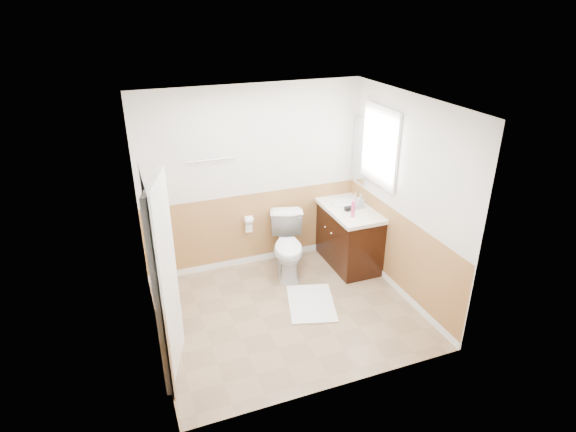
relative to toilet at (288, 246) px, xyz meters
name	(u,v)px	position (x,y,z in m)	size (l,w,h in m)	color
floor	(288,312)	(-0.33, -0.84, -0.41)	(3.00, 3.00, 0.00)	#8C7051
ceiling	(288,104)	(-0.33, -0.84, 2.09)	(3.00, 3.00, 0.00)	white
wall_back	(253,179)	(-0.33, 0.46, 0.84)	(3.00, 3.00, 0.00)	silver
wall_front	(341,278)	(-0.33, -2.14, 0.84)	(3.00, 3.00, 0.00)	silver
wall_left	(147,241)	(-1.83, -0.84, 0.84)	(3.00, 3.00, 0.00)	silver
wall_right	(404,199)	(1.17, -0.84, 0.84)	(3.00, 3.00, 0.00)	silver
wainscot_back	(255,230)	(-0.33, 0.45, 0.09)	(3.00, 3.00, 0.00)	#B17D46
wainscot_front	(337,346)	(-0.33, -2.13, 0.09)	(3.00, 3.00, 0.00)	#B17D46
wainscot_left	(157,303)	(-1.82, -0.84, 0.09)	(2.60, 2.60, 0.00)	#B17D46
wainscot_right	(397,254)	(1.16, -0.84, 0.09)	(2.60, 2.60, 0.00)	#B17D46
toilet	(288,246)	(0.00, 0.00, 0.00)	(0.45, 0.79, 0.81)	white
bath_mat	(311,303)	(0.00, -0.80, -0.40)	(0.55, 0.80, 0.02)	silver
vanity_cabinet	(347,236)	(0.88, -0.01, -0.01)	(0.55, 1.10, 0.80)	black
vanity_knob_left	(332,233)	(0.58, -0.11, 0.14)	(0.03, 0.03, 0.03)	silver
vanity_knob_right	(325,227)	(0.58, 0.09, 0.14)	(0.03, 0.03, 0.03)	silver
countertop	(348,209)	(0.87, -0.01, 0.42)	(0.60, 1.15, 0.05)	white
sink_basin	(344,202)	(0.88, 0.14, 0.45)	(0.36, 0.36, 0.02)	white
faucet	(356,196)	(1.06, 0.14, 0.51)	(0.02, 0.02, 0.14)	#B7B8BE
lotion_bottle	(353,209)	(0.78, -0.30, 0.55)	(0.05, 0.05, 0.22)	#E93C85
soap_dispenser	(360,201)	(1.00, -0.09, 0.54)	(0.09, 0.09, 0.20)	#969FA9
hair_dryer_body	(350,208)	(0.83, -0.12, 0.48)	(0.07, 0.07, 0.14)	black
hair_dryer_handle	(348,211)	(0.80, -0.14, 0.45)	(0.03, 0.03, 0.07)	black
mirror_panel	(360,150)	(1.15, 0.26, 1.14)	(0.02, 0.35, 0.90)	silver
window_frame	(380,146)	(1.14, -0.25, 1.34)	(0.04, 0.80, 1.00)	white
window_glass	(381,146)	(1.16, -0.25, 1.34)	(0.01, 0.70, 0.90)	white
door	(166,282)	(-1.73, -1.29, 0.61)	(0.05, 0.80, 2.04)	white
door_frame	(157,282)	(-1.80, -1.29, 0.62)	(0.02, 0.92, 2.10)	white
door_knob	(168,270)	(-1.67, -0.96, 0.54)	(0.06, 0.06, 0.06)	silver
towel_bar	(211,160)	(-0.88, 0.41, 1.19)	(0.02, 0.02, 0.62)	silver
tp_holder_bar	(249,220)	(-0.43, 0.39, 0.29)	(0.02, 0.02, 0.14)	silver
tp_roll	(249,220)	(-0.43, 0.39, 0.29)	(0.11, 0.11, 0.10)	white
tp_sheet	(249,227)	(-0.43, 0.39, 0.18)	(0.10, 0.01, 0.16)	white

